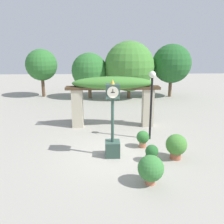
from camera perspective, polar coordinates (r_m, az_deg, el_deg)
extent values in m
plane|color=gray|center=(9.98, 1.10, -9.89)|extent=(60.00, 60.00, 0.00)
cube|color=#2D473D|center=(9.64, 0.12, -8.80)|extent=(0.58, 0.58, 0.62)
cylinder|color=#2D473D|center=(9.22, 0.13, -2.09)|extent=(0.12, 0.12, 1.74)
cylinder|color=gold|center=(8.99, 0.13, 3.33)|extent=(0.19, 0.19, 0.04)
cube|color=#2D473D|center=(8.94, 0.13, 5.08)|extent=(0.52, 0.52, 0.52)
cylinder|color=beige|center=(8.67, 0.21, 4.76)|extent=(0.42, 0.02, 0.42)
cylinder|color=beige|center=(9.20, 0.06, 5.38)|extent=(0.42, 0.02, 0.42)
cube|color=black|center=(8.66, 0.21, 4.74)|extent=(0.15, 0.01, 0.02)
cube|color=black|center=(8.65, 0.21, 5.16)|extent=(0.02, 0.01, 0.14)
cone|color=gold|center=(8.88, 0.13, 7.28)|extent=(0.18, 0.18, 0.18)
cube|color=#BCB299|center=(13.00, -8.29, 0.90)|extent=(0.58, 0.58, 2.09)
cube|color=#BCB299|center=(13.16, 8.60, 1.07)|extent=(0.58, 0.58, 2.09)
cube|color=#4C3823|center=(12.42, 0.27, 5.65)|extent=(5.02, 0.11, 0.14)
cube|color=#4C3823|center=(12.61, 0.23, 5.79)|extent=(5.02, 0.11, 0.14)
cube|color=#4C3823|center=(12.80, 0.19, 5.94)|extent=(5.02, 0.11, 0.14)
cube|color=#4C3823|center=(12.99, 0.15, 6.08)|extent=(5.02, 0.11, 0.14)
ellipsoid|color=#427F33|center=(12.67, 0.21, 6.96)|extent=(4.35, 1.18, 0.70)
cylinder|color=#9E563D|center=(9.79, 15.03, -10.01)|extent=(0.42, 0.42, 0.29)
sphere|color=#427F33|center=(9.61, 15.22, -7.56)|extent=(0.82, 0.82, 0.82)
cylinder|color=#B26B4C|center=(10.58, 7.38, -7.71)|extent=(0.30, 0.30, 0.27)
sphere|color=#2D6B2D|center=(10.45, 7.44, -5.99)|extent=(0.55, 0.55, 0.55)
cylinder|color=#B26B4C|center=(8.01, 9.17, -15.94)|extent=(0.32, 0.32, 0.24)
sphere|color=#387A38|center=(7.80, 9.30, -13.20)|extent=(0.84, 0.84, 0.84)
cylinder|color=brown|center=(9.40, 9.47, -10.99)|extent=(0.47, 0.47, 0.23)
sphere|color=#235B28|center=(9.27, 9.56, -9.30)|extent=(0.50, 0.50, 0.50)
cylinder|color=black|center=(11.14, 9.34, 0.62)|extent=(0.10, 0.10, 2.92)
sphere|color=white|center=(10.85, 9.71, 8.89)|extent=(0.31, 0.31, 0.31)
cylinder|color=brown|center=(21.87, -16.24, 5.97)|extent=(0.28, 0.28, 1.83)
sphere|color=#2D6B2D|center=(21.67, -16.61, 10.82)|extent=(2.69, 2.69, 2.69)
cylinder|color=brown|center=(20.50, -5.34, 5.16)|extent=(0.28, 0.28, 1.29)
sphere|color=#2D6B2D|center=(20.27, -5.46, 9.86)|extent=(2.98, 2.98, 2.98)
cylinder|color=brown|center=(20.50, 4.06, 5.11)|extent=(0.28, 0.28, 1.24)
sphere|color=#427F33|center=(20.24, 4.17, 10.90)|extent=(4.16, 4.16, 4.16)
cylinder|color=brown|center=(21.61, 13.80, 5.88)|extent=(0.28, 0.28, 1.72)
sphere|color=#235B28|center=(21.39, 14.15, 11.22)|extent=(3.31, 3.31, 3.31)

